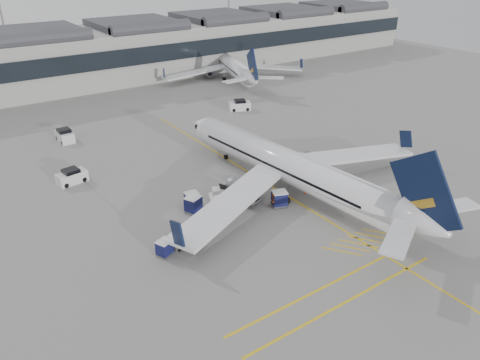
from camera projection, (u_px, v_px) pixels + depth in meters
ground at (244, 241)px, 48.23m from camera, size 220.00×220.00×0.00m
terminal at (48, 59)px, 98.43m from camera, size 200.00×20.45×12.40m
light_masts at (17, 11)px, 104.21m from camera, size 113.00×0.60×25.45m
apron_markings at (263, 181)px, 60.67m from camera, size 0.25×60.00×0.01m
airliner_main at (291, 168)px, 56.55m from camera, size 38.35×42.05×11.18m
airliner_far at (232, 66)px, 107.27m from camera, size 31.68×35.13×9.64m
belt_loader at (225, 195)px, 55.96m from camera, size 4.86×3.18×1.95m
baggage_cart_a at (279, 198)px, 54.37m from camera, size 2.21×2.03×1.89m
baggage_cart_b at (192, 199)px, 54.39m from camera, size 1.79×1.54×1.73m
baggage_cart_c at (193, 204)px, 53.17m from camera, size 2.27×2.10×1.92m
baggage_cart_d at (165, 247)px, 45.73m from camera, size 1.93×1.78×1.63m
ramp_agent_a at (248, 186)px, 57.36m from camera, size 0.79×0.76×1.82m
ramp_agent_b at (274, 201)px, 53.96m from camera, size 1.15×1.11×1.87m
pushback_tug at (181, 239)px, 47.38m from camera, size 2.89×2.14×1.45m
safety_cone_nose at (230, 142)px, 72.00m from camera, size 0.37×0.37×0.51m
safety_cone_engine at (305, 191)px, 57.57m from camera, size 0.39×0.39×0.54m
service_van_left at (72, 177)px, 59.89m from camera, size 3.96×2.43×1.90m
service_van_mid at (65, 136)px, 72.75m from camera, size 2.07×3.96×2.01m
service_van_right at (240, 105)px, 86.67m from camera, size 4.29×3.26×1.98m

